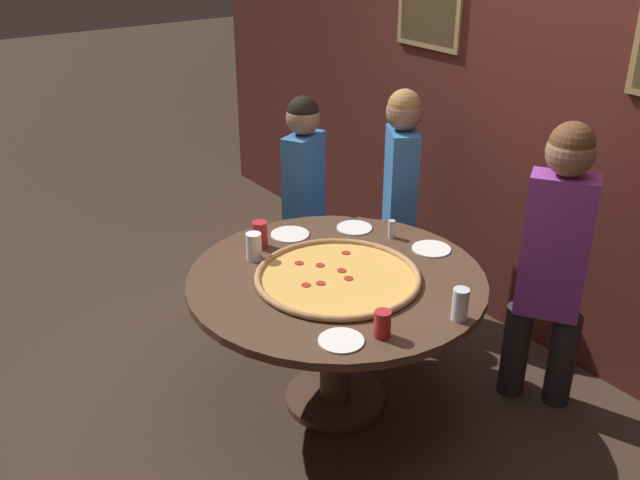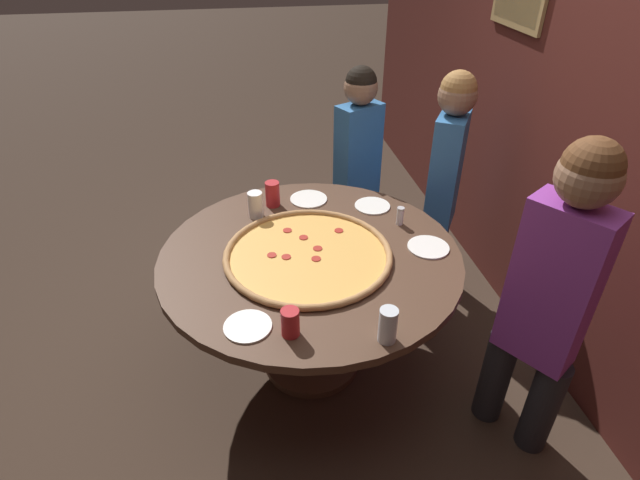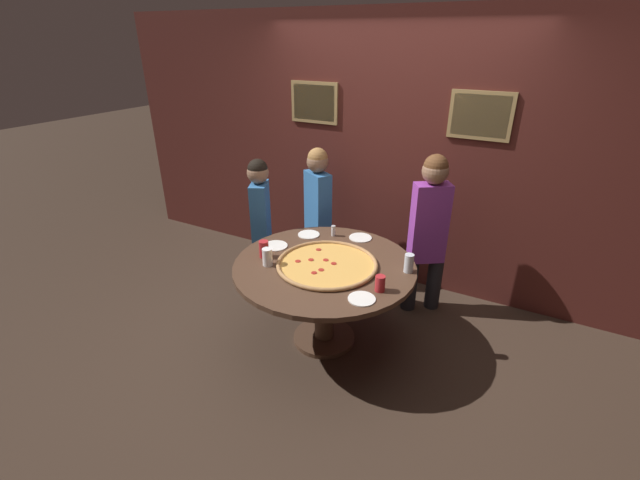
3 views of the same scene
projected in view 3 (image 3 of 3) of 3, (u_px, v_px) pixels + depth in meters
name	position (u px, v px, depth m)	size (l,w,h in m)	color
ground_plane	(324.00, 339.00, 3.68)	(24.00, 24.00, 0.00)	#38281E
back_wall	(388.00, 155.00, 4.15)	(6.40, 0.08, 2.60)	#4C1E19
dining_table	(324.00, 280.00, 3.42)	(1.43, 1.43, 0.74)	#4C3323
giant_pizza	(327.00, 264.00, 3.33)	(0.79, 0.79, 0.03)	#E5A84C
drink_cup_by_shaker	(267.00, 257.00, 3.31)	(0.08, 0.08, 0.14)	white
drink_cup_far_right	(409.00, 263.00, 3.21)	(0.07, 0.07, 0.15)	silver
drink_cup_near_left	(264.00, 249.00, 3.43)	(0.08, 0.08, 0.14)	#B22328
drink_cup_beside_pizza	(380.00, 283.00, 2.98)	(0.07, 0.07, 0.12)	#B22328
white_plate_left_side	(362.00, 299.00, 2.91)	(0.19, 0.19, 0.01)	white
white_plate_far_back	(309.00, 235.00, 3.84)	(0.19, 0.19, 0.01)	white
white_plate_beside_cup	(360.00, 238.00, 3.78)	(0.20, 0.20, 0.01)	white
white_plate_right_side	(275.00, 246.00, 3.63)	(0.21, 0.21, 0.01)	white
condiment_shaker	(333.00, 231.00, 3.80)	(0.04, 0.04, 0.10)	silver
diner_far_left	(429.00, 226.00, 3.75)	(0.38, 0.32, 1.49)	#232328
diner_side_left	(318.00, 208.00, 4.27)	(0.36, 0.29, 1.41)	#232328
diner_far_right	(261.00, 219.00, 4.11)	(0.26, 0.36, 1.35)	#232328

